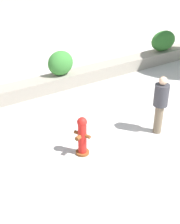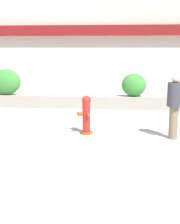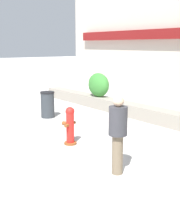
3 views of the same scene
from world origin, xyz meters
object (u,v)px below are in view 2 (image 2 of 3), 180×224
at_px(hedge_bush_0, 6,82).
at_px(pedestrian, 175,102).
at_px(fire_hydrant, 86,114).
at_px(hedge_bush_1, 134,85).

relative_size(hedge_bush_0, pedestrian, 0.69).
xyz_separation_m(hedge_bush_0, pedestrian, (6.05, -4.22, -0.04)).
bearing_deg(fire_hydrant, hedge_bush_1, 69.01).
bearing_deg(hedge_bush_1, hedge_bush_0, 180.00).
bearing_deg(fire_hydrant, hedge_bush_0, 133.37).
height_order(hedge_bush_0, fire_hydrant, hedge_bush_0).
relative_size(fire_hydrant, pedestrian, 0.62).
xyz_separation_m(hedge_bush_0, hedge_bush_1, (5.20, 0.00, -0.07)).
height_order(hedge_bush_0, hedge_bush_1, hedge_bush_0).
relative_size(hedge_bush_1, fire_hydrant, 0.89).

